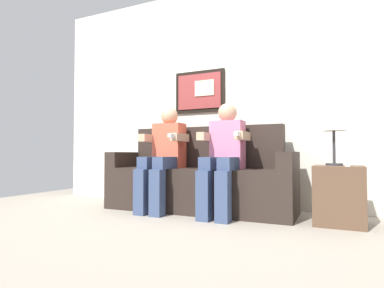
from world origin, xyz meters
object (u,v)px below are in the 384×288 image
(person_on_left, at_px, (164,153))
(person_on_right, at_px, (224,153))
(side_table_right, at_px, (339,195))
(couch, at_px, (199,181))
(table_lamp, at_px, (334,124))
(spare_remote_on_table, at_px, (347,165))

(person_on_left, distance_m, person_on_right, 0.67)
(person_on_left, bearing_deg, side_table_right, 2.08)
(couch, xyz_separation_m, person_on_right, (0.34, -0.17, 0.29))
(person_on_right, distance_m, table_lamp, 1.01)
(side_table_right, distance_m, table_lamp, 0.61)
(side_table_right, height_order, spare_remote_on_table, spare_remote_on_table)
(person_on_right, bearing_deg, side_table_right, 3.46)
(couch, distance_m, table_lamp, 1.42)
(couch, xyz_separation_m, side_table_right, (1.34, -0.11, -0.06))
(table_lamp, xyz_separation_m, spare_remote_on_table, (0.10, -0.13, -0.35))
(couch, xyz_separation_m, person_on_left, (-0.33, -0.17, 0.29))
(table_lamp, relative_size, spare_remote_on_table, 3.54)
(couch, height_order, spare_remote_on_table, couch)
(person_on_right, bearing_deg, spare_remote_on_table, -2.91)
(person_on_left, height_order, person_on_right, same)
(couch, distance_m, side_table_right, 1.35)
(person_on_right, distance_m, side_table_right, 1.07)
(couch, distance_m, person_on_left, 0.48)
(person_on_left, height_order, spare_remote_on_table, person_on_left)
(person_on_left, xyz_separation_m, table_lamp, (1.65, 0.07, 0.25))
(couch, relative_size, spare_remote_on_table, 15.29)
(person_on_left, bearing_deg, table_lamp, 2.58)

